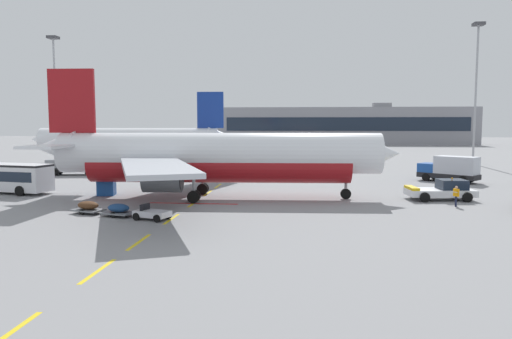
{
  "coord_description": "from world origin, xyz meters",
  "views": [
    {
      "loc": [
        27.92,
        -19.7,
        7.08
      ],
      "look_at": [
        22.69,
        30.7,
        2.26
      ],
      "focal_mm": 34.0,
      "sensor_mm": 36.0,
      "label": 1
    }
  ],
  "objects_px": {
    "uld_cargo_container": "(106,187)",
    "apron_light_mast_far": "(476,77)",
    "airliner_mid_left": "(132,141)",
    "catering_truck": "(450,168)",
    "pushback_tug": "(443,190)",
    "fuel_service_truck": "(75,163)",
    "baggage_train": "(119,210)",
    "ground_crew_worker": "(456,195)",
    "airliner_foreground": "(213,157)",
    "apron_light_mast_near": "(55,83)"
  },
  "relations": [
    {
      "from": "baggage_train",
      "to": "uld_cargo_container",
      "type": "height_order",
      "value": "uld_cargo_container"
    },
    {
      "from": "airliner_mid_left",
      "to": "baggage_train",
      "type": "bearing_deg",
      "value": -70.99
    },
    {
      "from": "pushback_tug",
      "to": "uld_cargo_container",
      "type": "relative_size",
      "value": 3.38
    },
    {
      "from": "airliner_mid_left",
      "to": "uld_cargo_container",
      "type": "distance_m",
      "value": 36.48
    },
    {
      "from": "fuel_service_truck",
      "to": "apron_light_mast_near",
      "type": "distance_m",
      "value": 30.66
    },
    {
      "from": "airliner_foreground",
      "to": "pushback_tug",
      "type": "height_order",
      "value": "airliner_foreground"
    },
    {
      "from": "catering_truck",
      "to": "baggage_train",
      "type": "distance_m",
      "value": 40.53
    },
    {
      "from": "pushback_tug",
      "to": "airliner_mid_left",
      "type": "xyz_separation_m",
      "value": [
        -42.5,
        34.51,
        3.11
      ]
    },
    {
      "from": "fuel_service_truck",
      "to": "ground_crew_worker",
      "type": "xyz_separation_m",
      "value": [
        44.49,
        -21.2,
        -0.63
      ]
    },
    {
      "from": "airliner_mid_left",
      "to": "uld_cargo_container",
      "type": "height_order",
      "value": "airliner_mid_left"
    },
    {
      "from": "pushback_tug",
      "to": "airliner_mid_left",
      "type": "relative_size",
      "value": 0.18
    },
    {
      "from": "airliner_mid_left",
      "to": "catering_truck",
      "type": "bearing_deg",
      "value": -23.04
    },
    {
      "from": "apron_light_mast_near",
      "to": "baggage_train",
      "type": "bearing_deg",
      "value": -57.83
    },
    {
      "from": "uld_cargo_container",
      "to": "airliner_mid_left",
      "type": "bearing_deg",
      "value": 106.28
    },
    {
      "from": "fuel_service_truck",
      "to": "ground_crew_worker",
      "type": "distance_m",
      "value": 49.29
    },
    {
      "from": "ground_crew_worker",
      "to": "fuel_service_truck",
      "type": "bearing_deg",
      "value": 154.53
    },
    {
      "from": "pushback_tug",
      "to": "baggage_train",
      "type": "relative_size",
      "value": 0.73
    },
    {
      "from": "apron_light_mast_near",
      "to": "airliner_mid_left",
      "type": "bearing_deg",
      "value": -20.67
    },
    {
      "from": "airliner_foreground",
      "to": "baggage_train",
      "type": "bearing_deg",
      "value": -119.35
    },
    {
      "from": "fuel_service_truck",
      "to": "apron_light_mast_near",
      "type": "height_order",
      "value": "apron_light_mast_near"
    },
    {
      "from": "airliner_foreground",
      "to": "apron_light_mast_near",
      "type": "xyz_separation_m",
      "value": [
        -38.08,
        42.16,
        10.59
      ]
    },
    {
      "from": "ground_crew_worker",
      "to": "apron_light_mast_far",
      "type": "height_order",
      "value": "apron_light_mast_far"
    },
    {
      "from": "uld_cargo_container",
      "to": "apron_light_mast_far",
      "type": "relative_size",
      "value": 0.08
    },
    {
      "from": "airliner_mid_left",
      "to": "catering_truck",
      "type": "relative_size",
      "value": 5.07
    },
    {
      "from": "fuel_service_truck",
      "to": "baggage_train",
      "type": "height_order",
      "value": "fuel_service_truck"
    },
    {
      "from": "fuel_service_truck",
      "to": "ground_crew_worker",
      "type": "height_order",
      "value": "fuel_service_truck"
    },
    {
      "from": "apron_light_mast_far",
      "to": "fuel_service_truck",
      "type": "bearing_deg",
      "value": -158.4
    },
    {
      "from": "airliner_mid_left",
      "to": "baggage_train",
      "type": "xyz_separation_m",
      "value": [
        15.66,
        -45.46,
        -3.49
      ]
    },
    {
      "from": "airliner_foreground",
      "to": "baggage_train",
      "type": "height_order",
      "value": "airliner_foreground"
    },
    {
      "from": "uld_cargo_container",
      "to": "ground_crew_worker",
      "type": "bearing_deg",
      "value": -5.77
    },
    {
      "from": "airliner_foreground",
      "to": "fuel_service_truck",
      "type": "xyz_separation_m",
      "value": [
        -22.97,
        18.8,
        -2.3
      ]
    },
    {
      "from": "airliner_foreground",
      "to": "catering_truck",
      "type": "height_order",
      "value": "airliner_foreground"
    },
    {
      "from": "pushback_tug",
      "to": "catering_truck",
      "type": "height_order",
      "value": "catering_truck"
    },
    {
      "from": "airliner_foreground",
      "to": "apron_light_mast_near",
      "type": "height_order",
      "value": "apron_light_mast_near"
    },
    {
      "from": "ground_crew_worker",
      "to": "apron_light_mast_far",
      "type": "distance_m",
      "value": 50.06
    },
    {
      "from": "ground_crew_worker",
      "to": "apron_light_mast_near",
      "type": "xyz_separation_m",
      "value": [
        -59.6,
        44.55,
        13.52
      ]
    },
    {
      "from": "airliner_mid_left",
      "to": "apron_light_mast_far",
      "type": "xyz_separation_m",
      "value": [
        58.84,
        7.07,
        11.08
      ]
    },
    {
      "from": "pushback_tug",
      "to": "fuel_service_truck",
      "type": "bearing_deg",
      "value": 158.41
    },
    {
      "from": "apron_light_mast_far",
      "to": "ground_crew_worker",
      "type": "bearing_deg",
      "value": -109.71
    },
    {
      "from": "pushback_tug",
      "to": "catering_truck",
      "type": "bearing_deg",
      "value": 71.73
    },
    {
      "from": "pushback_tug",
      "to": "fuel_service_truck",
      "type": "distance_m",
      "value": 47.71
    },
    {
      "from": "catering_truck",
      "to": "pushback_tug",
      "type": "bearing_deg",
      "value": -108.27
    },
    {
      "from": "airliner_foreground",
      "to": "ground_crew_worker",
      "type": "bearing_deg",
      "value": -6.35
    },
    {
      "from": "apron_light_mast_far",
      "to": "airliner_foreground",
      "type": "bearing_deg",
      "value": -131.37
    },
    {
      "from": "catering_truck",
      "to": "baggage_train",
      "type": "bearing_deg",
      "value": -141.25
    },
    {
      "from": "airliner_foreground",
      "to": "fuel_service_truck",
      "type": "bearing_deg",
      "value": 140.7
    },
    {
      "from": "airliner_foreground",
      "to": "airliner_mid_left",
      "type": "bearing_deg",
      "value": 120.56
    },
    {
      "from": "airliner_mid_left",
      "to": "catering_truck",
      "type": "height_order",
      "value": "airliner_mid_left"
    },
    {
      "from": "airliner_mid_left",
      "to": "apron_light_mast_far",
      "type": "distance_m",
      "value": 60.29
    },
    {
      "from": "airliner_mid_left",
      "to": "apron_light_mast_far",
      "type": "height_order",
      "value": "apron_light_mast_far"
    }
  ]
}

